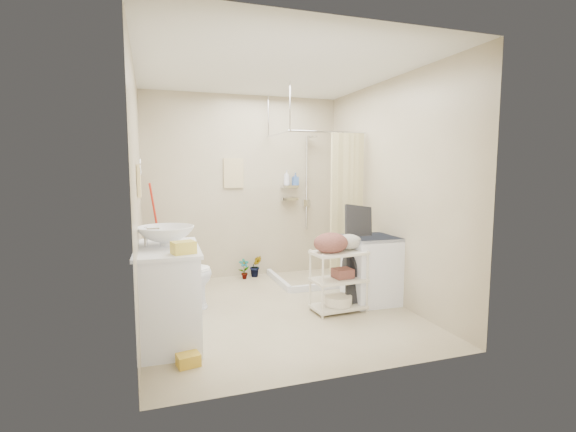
% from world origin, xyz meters
% --- Properties ---
extents(floor, '(3.20, 3.20, 0.00)m').
position_xyz_m(floor, '(0.00, 0.00, 0.00)').
color(floor, '#BAAE8C').
rests_on(floor, ground).
extents(ceiling, '(2.80, 3.20, 0.04)m').
position_xyz_m(ceiling, '(0.00, 0.00, 2.60)').
color(ceiling, silver).
rests_on(ceiling, ground).
extents(wall_back, '(2.80, 0.04, 2.60)m').
position_xyz_m(wall_back, '(0.00, 1.60, 1.30)').
color(wall_back, '#B8AC8F').
rests_on(wall_back, ground).
extents(wall_front, '(2.80, 0.04, 2.60)m').
position_xyz_m(wall_front, '(0.00, -1.60, 1.30)').
color(wall_front, '#B8AC8F').
rests_on(wall_front, ground).
extents(wall_left, '(0.04, 3.20, 2.60)m').
position_xyz_m(wall_left, '(-1.40, 0.00, 1.30)').
color(wall_left, '#B8AC8F').
rests_on(wall_left, ground).
extents(wall_right, '(0.04, 3.20, 2.60)m').
position_xyz_m(wall_right, '(1.40, 0.00, 1.30)').
color(wall_right, '#B8AC8F').
rests_on(wall_right, ground).
extents(vanity, '(0.58, 1.00, 0.87)m').
position_xyz_m(vanity, '(-1.16, -0.50, 0.43)').
color(vanity, silver).
rests_on(vanity, ground).
extents(sink, '(0.63, 0.63, 0.18)m').
position_xyz_m(sink, '(-1.16, -0.42, 0.96)').
color(sink, silver).
rests_on(sink, vanity).
extents(counter_basket, '(0.21, 0.18, 0.10)m').
position_xyz_m(counter_basket, '(-1.04, -0.84, 0.92)').
color(counter_basket, gold).
rests_on(counter_basket, vanity).
extents(floor_basket, '(0.29, 0.24, 0.14)m').
position_xyz_m(floor_basket, '(-1.04, -1.05, 0.07)').
color(floor_basket, gold).
rests_on(floor_basket, ground).
extents(toilet, '(0.79, 0.47, 0.79)m').
position_xyz_m(toilet, '(-1.04, 0.37, 0.39)').
color(toilet, white).
rests_on(toilet, ground).
extents(mop, '(0.14, 0.14, 1.37)m').
position_xyz_m(mop, '(-1.25, 1.53, 0.68)').
color(mop, red).
rests_on(mop, ground).
extents(potted_plant_a, '(0.16, 0.12, 0.29)m').
position_xyz_m(potted_plant_a, '(-0.05, 1.40, 0.14)').
color(potted_plant_a, '#955429').
rests_on(potted_plant_a, ground).
extents(potted_plant_b, '(0.18, 0.15, 0.31)m').
position_xyz_m(potted_plant_b, '(0.13, 1.47, 0.16)').
color(potted_plant_b, brown).
rests_on(potted_plant_b, ground).
extents(hanging_towel, '(0.28, 0.03, 0.42)m').
position_xyz_m(hanging_towel, '(-0.15, 1.58, 1.50)').
color(hanging_towel, '#C6B785').
rests_on(hanging_towel, wall_back).
extents(towel_ring, '(0.04, 0.22, 0.34)m').
position_xyz_m(towel_ring, '(-1.38, -0.20, 1.47)').
color(towel_ring, '#FAE097').
rests_on(towel_ring, wall_left).
extents(tp_holder, '(0.08, 0.12, 0.14)m').
position_xyz_m(tp_holder, '(-1.36, 0.05, 0.72)').
color(tp_holder, white).
rests_on(tp_holder, wall_left).
extents(shower, '(1.10, 1.10, 2.10)m').
position_xyz_m(shower, '(0.85, 1.05, 1.05)').
color(shower, silver).
rests_on(shower, ground).
extents(shampoo_bottle_a, '(0.10, 0.10, 0.22)m').
position_xyz_m(shampoo_bottle_a, '(0.62, 1.51, 1.43)').
color(shampoo_bottle_a, silver).
rests_on(shampoo_bottle_a, shower).
extents(shampoo_bottle_b, '(0.08, 0.09, 0.18)m').
position_xyz_m(shampoo_bottle_b, '(0.76, 1.51, 1.41)').
color(shampoo_bottle_b, '#395FA6').
rests_on(shampoo_bottle_b, shower).
extents(washing_machine, '(0.55, 0.57, 0.78)m').
position_xyz_m(washing_machine, '(1.14, -0.08, 0.39)').
color(washing_machine, silver).
rests_on(washing_machine, ground).
extents(laundry_rack, '(0.61, 0.38, 0.80)m').
position_xyz_m(laundry_rack, '(0.64, -0.25, 0.40)').
color(laundry_rack, beige).
rests_on(laundry_rack, ground).
extents(ironing_board, '(0.34, 0.10, 1.18)m').
position_xyz_m(ironing_board, '(0.97, -0.09, 0.59)').
color(ironing_board, black).
rests_on(ironing_board, ground).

